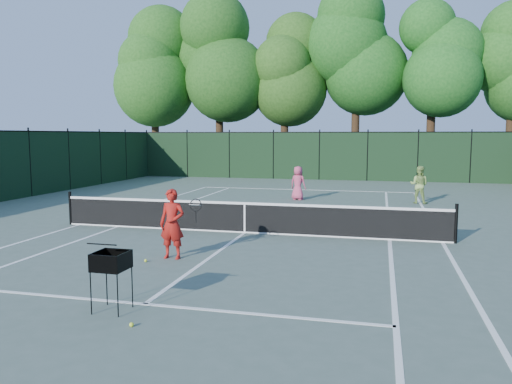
% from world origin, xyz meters
% --- Properties ---
extents(ground, '(90.00, 90.00, 0.00)m').
position_xyz_m(ground, '(0.00, 0.00, 0.00)').
color(ground, '#4C5D51').
rests_on(ground, ground).
extents(sideline_doubles_left, '(0.10, 23.77, 0.01)m').
position_xyz_m(sideline_doubles_left, '(-5.49, 0.00, 0.00)').
color(sideline_doubles_left, white).
rests_on(sideline_doubles_left, ground).
extents(sideline_doubles_right, '(0.10, 23.77, 0.01)m').
position_xyz_m(sideline_doubles_right, '(5.49, 0.00, 0.00)').
color(sideline_doubles_right, white).
rests_on(sideline_doubles_right, ground).
extents(sideline_singles_left, '(0.10, 23.77, 0.01)m').
position_xyz_m(sideline_singles_left, '(-4.12, 0.00, 0.00)').
color(sideline_singles_left, white).
rests_on(sideline_singles_left, ground).
extents(sideline_singles_right, '(0.10, 23.77, 0.01)m').
position_xyz_m(sideline_singles_right, '(4.12, 0.00, 0.00)').
color(sideline_singles_right, white).
rests_on(sideline_singles_right, ground).
extents(baseline_far, '(10.97, 0.10, 0.01)m').
position_xyz_m(baseline_far, '(0.00, 11.88, 0.00)').
color(baseline_far, white).
rests_on(baseline_far, ground).
extents(service_line_near, '(8.23, 0.10, 0.01)m').
position_xyz_m(service_line_near, '(0.00, -6.40, 0.00)').
color(service_line_near, white).
rests_on(service_line_near, ground).
extents(service_line_far, '(8.23, 0.10, 0.01)m').
position_xyz_m(service_line_far, '(0.00, 6.40, 0.00)').
color(service_line_far, white).
rests_on(service_line_far, ground).
extents(center_service_line, '(0.10, 12.80, 0.01)m').
position_xyz_m(center_service_line, '(0.00, 0.00, 0.00)').
color(center_service_line, white).
rests_on(center_service_line, ground).
extents(tennis_net, '(11.69, 0.09, 1.06)m').
position_xyz_m(tennis_net, '(0.00, 0.00, 0.48)').
color(tennis_net, black).
rests_on(tennis_net, ground).
extents(fence_far, '(24.00, 0.05, 3.00)m').
position_xyz_m(fence_far, '(0.00, 18.00, 1.50)').
color(fence_far, black).
rests_on(fence_far, ground).
extents(tree_0, '(6.40, 6.40, 13.14)m').
position_xyz_m(tree_0, '(-13.00, 21.50, 8.16)').
color(tree_0, black).
rests_on(tree_0, ground).
extents(tree_1, '(6.80, 6.80, 13.98)m').
position_xyz_m(tree_1, '(-8.00, 22.00, 8.69)').
color(tree_1, black).
rests_on(tree_1, ground).
extents(tree_2, '(6.00, 6.00, 12.40)m').
position_xyz_m(tree_2, '(-3.00, 21.80, 7.73)').
color(tree_2, black).
rests_on(tree_2, ground).
extents(tree_3, '(7.00, 7.00, 14.45)m').
position_xyz_m(tree_3, '(2.00, 22.30, 9.01)').
color(tree_3, black).
rests_on(tree_3, ground).
extents(tree_4, '(6.20, 6.20, 12.97)m').
position_xyz_m(tree_4, '(7.00, 21.60, 8.14)').
color(tree_4, black).
rests_on(tree_4, ground).
extents(coach, '(0.90, 0.60, 1.63)m').
position_xyz_m(coach, '(-0.82, -3.33, 0.82)').
color(coach, '#A61812').
rests_on(coach, ground).
extents(player_pink, '(0.85, 0.69, 1.49)m').
position_xyz_m(player_pink, '(0.29, 7.83, 0.74)').
color(player_pink, '#C44568').
rests_on(player_pink, ground).
extents(player_green, '(0.91, 0.79, 1.57)m').
position_xyz_m(player_green, '(5.40, 7.90, 0.79)').
color(player_green, '#8AAD56').
rests_on(player_green, ground).
extents(ball_hopper, '(0.52, 0.52, 0.98)m').
position_xyz_m(ball_hopper, '(-0.37, -6.81, 0.83)').
color(ball_hopper, black).
rests_on(ball_hopper, ground).
extents(loose_ball_near_cart, '(0.07, 0.07, 0.07)m').
position_xyz_m(loose_ball_near_cart, '(0.26, -7.37, 0.03)').
color(loose_ball_near_cart, '#CCE62F').
rests_on(loose_ball_near_cart, ground).
extents(loose_ball_midcourt, '(0.07, 0.07, 0.07)m').
position_xyz_m(loose_ball_midcourt, '(-1.28, -3.81, 0.03)').
color(loose_ball_midcourt, '#D8F131').
rests_on(loose_ball_midcourt, ground).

